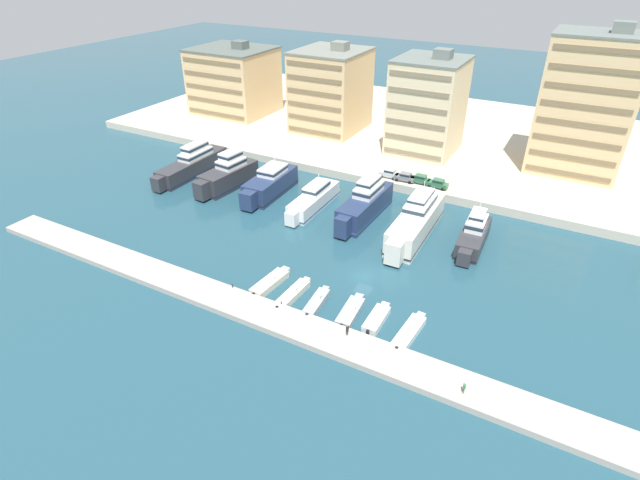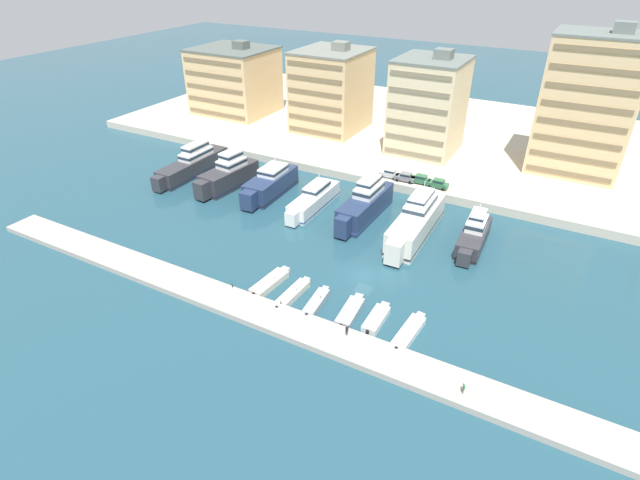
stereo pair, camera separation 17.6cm
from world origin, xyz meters
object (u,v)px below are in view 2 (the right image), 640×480
object	(u,v)px
yacht_charcoal_left	(228,175)
car_green_center_left	(438,183)
yacht_navy_center	(365,204)
car_silver_far_left	(390,173)
yacht_ivory_center_right	(416,221)
yacht_navy_mid_left	(270,184)
car_green_mid_left	(421,179)
yacht_charcoal_mid_right	(474,234)
motorboat_grey_mid_left	(317,302)
car_grey_left	(405,177)
yacht_white_center_left	(314,199)
motorboat_white_center_right	(409,332)
motorboat_cream_left	(293,294)
motorboat_white_center	(377,319)
motorboat_grey_center_left	(350,311)
pedestrian_mid_deck	(464,387)
motorboat_cream_far_left	(270,282)
pedestrian_near_edge	(347,329)
yacht_charcoal_far_left	(193,164)

from	to	relation	value
yacht_charcoal_left	car_green_center_left	size ratio (longest dim) A/B	3.98
yacht_navy_center	car_silver_far_left	world-z (taller)	yacht_navy_center
yacht_navy_center	yacht_ivory_center_right	size ratio (longest dim) A/B	0.85
yacht_navy_mid_left	car_green_mid_left	size ratio (longest dim) A/B	4.10
yacht_charcoal_mid_right	car_silver_far_left	xyz separation A→B (m)	(-21.13, 15.32, 0.65)
yacht_ivory_center_right	car_silver_far_left	size ratio (longest dim) A/B	5.35
motorboat_grey_mid_left	car_grey_left	size ratio (longest dim) A/B	1.69
yacht_white_center_left	motorboat_grey_mid_left	xyz separation A→B (m)	(14.87, -25.33, -1.26)
yacht_navy_center	car_green_center_left	bearing A→B (deg)	59.64
motorboat_white_center_right	motorboat_cream_left	bearing A→B (deg)	-178.77
motorboat_cream_left	car_green_mid_left	world-z (taller)	car_green_mid_left
yacht_white_center_left	motorboat_white_center	size ratio (longest dim) A/B	2.57
car_green_mid_left	yacht_charcoal_left	bearing A→B (deg)	-154.11
yacht_white_center_left	motorboat_grey_center_left	bearing A→B (deg)	-51.31
yacht_charcoal_mid_right	car_green_mid_left	distance (m)	21.43
pedestrian_mid_deck	motorboat_cream_far_left	bearing A→B (deg)	166.28
yacht_navy_mid_left	motorboat_white_center_right	size ratio (longest dim) A/B	2.09
yacht_navy_center	yacht_charcoal_mid_right	bearing A→B (deg)	-0.63
motorboat_white_center	pedestrian_near_edge	size ratio (longest dim) A/B	4.24
motorboat_cream_left	car_silver_far_left	bearing A→B (deg)	93.25
motorboat_grey_mid_left	motorboat_cream_far_left	bearing A→B (deg)	174.47
car_silver_far_left	car_grey_left	distance (m)	3.45
car_grey_left	motorboat_white_center_right	bearing A→B (deg)	-68.54
car_green_center_left	pedestrian_near_edge	world-z (taller)	car_green_center_left
yacht_navy_center	car_grey_left	size ratio (longest dim) A/B	4.51
yacht_charcoal_left	motorboat_cream_left	size ratio (longest dim) A/B	2.02
yacht_charcoal_mid_right	motorboat_white_center	size ratio (longest dim) A/B	2.22
motorboat_white_center_right	car_green_mid_left	distance (m)	43.75
yacht_navy_center	pedestrian_near_edge	xyz separation A→B (m)	(11.68, -30.91, -0.91)
motorboat_cream_left	car_green_center_left	xyz separation A→B (m)	(7.81, 41.69, 2.18)
motorboat_cream_far_left	motorboat_cream_left	xyz separation A→B (m)	(4.34, -0.82, -0.02)
yacht_charcoal_far_left	yacht_navy_mid_left	world-z (taller)	yacht_charcoal_far_left
car_grey_left	yacht_navy_center	bearing A→B (deg)	-97.94
yacht_charcoal_left	yacht_navy_center	size ratio (longest dim) A/B	0.88
motorboat_cream_left	pedestrian_mid_deck	xyz separation A→B (m)	(26.00, -6.59, 1.28)
yacht_ivory_center_right	motorboat_grey_mid_left	bearing A→B (deg)	-102.14
motorboat_white_center_right	yacht_ivory_center_right	bearing A→B (deg)	108.08
motorboat_cream_far_left	car_silver_far_left	size ratio (longest dim) A/B	1.96
yacht_navy_center	car_green_mid_left	size ratio (longest dim) A/B	4.53
car_green_center_left	motorboat_white_center	bearing A→B (deg)	-83.32
motorboat_cream_far_left	pedestrian_mid_deck	size ratio (longest dim) A/B	5.09
yacht_ivory_center_right	motorboat_grey_center_left	bearing A→B (deg)	-91.06
motorboat_grey_mid_left	car_green_center_left	distance (m)	41.90
motorboat_grey_mid_left	pedestrian_near_edge	distance (m)	8.12
yacht_white_center_left	motorboat_cream_left	world-z (taller)	yacht_white_center_left
yacht_ivory_center_right	motorboat_cream_left	xyz separation A→B (m)	(-9.25, -24.91, -2.23)
yacht_navy_mid_left	yacht_ivory_center_right	bearing A→B (deg)	-2.46
motorboat_grey_center_left	car_green_mid_left	size ratio (longest dim) A/B	1.81
motorboat_white_center_right	car_green_center_left	xyz separation A→B (m)	(-9.46, 41.32, 2.16)
motorboat_cream_left	motorboat_cream_far_left	bearing A→B (deg)	169.28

